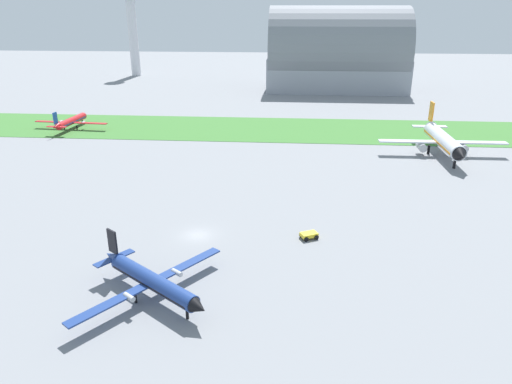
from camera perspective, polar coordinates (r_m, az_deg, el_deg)
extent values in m
plane|color=gray|center=(71.62, -7.02, -5.16)|extent=(600.00, 600.00, 0.00)
cube|color=#3D7533|center=(133.40, -1.51, 7.63)|extent=(360.00, 28.00, 0.08)
cylinder|color=red|center=(142.00, -21.30, 7.96)|extent=(2.89, 13.76, 1.90)
cone|color=black|center=(148.46, -19.89, 8.68)|extent=(1.99, 2.03, 1.86)
cone|color=red|center=(135.29, -22.93, 7.22)|extent=(1.90, 2.77, 1.71)
cube|color=#19479E|center=(142.03, -21.29, 7.91)|extent=(2.88, 13.01, 0.27)
cube|color=red|center=(144.40, -23.17, 7.77)|extent=(10.50, 2.09, 0.19)
cube|color=red|center=(139.24, -19.47, 7.81)|extent=(10.50, 2.09, 0.19)
cylinder|color=#B7BABF|center=(143.87, -22.42, 7.83)|extent=(0.72, 1.56, 0.61)
cylinder|color=#B7BABF|center=(140.58, -20.06, 7.86)|extent=(0.72, 1.56, 0.61)
cube|color=#19479E|center=(135.14, -22.99, 8.18)|extent=(0.35, 1.72, 3.04)
cube|color=red|center=(136.31, -23.33, 7.24)|extent=(2.73, 1.33, 0.15)
cube|color=red|center=(134.93, -22.36, 7.25)|extent=(2.73, 1.33, 0.15)
cylinder|color=black|center=(147.17, -20.15, 7.90)|extent=(0.34, 0.34, 1.33)
cylinder|color=black|center=(142.49, -22.06, 7.23)|extent=(0.34, 0.34, 1.33)
cylinder|color=black|center=(140.63, -20.73, 7.24)|extent=(0.34, 0.34, 1.33)
cylinder|color=silver|center=(115.48, 21.62, 5.81)|extent=(3.52, 21.41, 3.26)
cone|color=black|center=(104.66, 23.44, 4.03)|extent=(3.23, 3.01, 3.20)
cone|color=silver|center=(126.96, 20.06, 7.52)|extent=(2.99, 4.19, 2.94)
cube|color=orange|center=(115.54, 21.60, 5.69)|extent=(3.57, 20.22, 0.46)
cube|color=silver|center=(118.53, 24.79, 5.42)|extent=(14.27, 2.25, 0.33)
cube|color=silver|center=(114.21, 18.08, 5.81)|extent=(14.27, 2.25, 0.33)
cylinder|color=#B7BABF|center=(117.92, 23.54, 4.95)|extent=(1.84, 3.58, 1.80)
cylinder|color=#B7BABF|center=(115.17, 19.26, 5.18)|extent=(1.84, 3.58, 1.80)
cube|color=orange|center=(125.66, 20.34, 9.04)|extent=(0.42, 2.68, 4.75)
cube|color=silver|center=(127.02, 21.03, 7.36)|extent=(4.18, 1.83, 0.26)
cube|color=silver|center=(125.86, 19.21, 7.48)|extent=(4.18, 1.83, 0.26)
cylinder|color=black|center=(108.07, 22.75, 3.16)|extent=(0.59, 0.59, 2.08)
cylinder|color=black|center=(118.32, 22.43, 4.70)|extent=(0.59, 0.59, 2.08)
cylinder|color=black|center=(116.78, 20.04, 4.82)|extent=(0.59, 0.59, 2.08)
cylinder|color=navy|center=(56.83, -12.29, -10.45)|extent=(12.36, 9.83, 1.93)
cone|color=black|center=(51.70, -6.91, -13.61)|extent=(2.68, 2.67, 1.90)
cone|color=navy|center=(62.68, -16.86, -7.46)|extent=(3.21, 3.01, 1.74)
cube|color=black|center=(56.91, -12.27, -10.58)|extent=(11.76, 9.40, 0.27)
cube|color=navy|center=(60.04, -8.42, -8.68)|extent=(7.41, 9.37, 0.19)
cube|color=navy|center=(54.90, -17.01, -12.63)|extent=(7.41, 9.37, 0.19)
cylinder|color=#B7BABF|center=(58.64, -9.50, -9.54)|extent=(1.61, 1.42, 0.62)
cylinder|color=#B7BABF|center=(55.32, -15.01, -12.11)|extent=(1.61, 1.42, 0.62)
cube|color=black|center=(61.35, -16.89, -5.72)|extent=(1.54, 1.22, 3.10)
cube|color=navy|center=(63.03, -15.63, -7.20)|extent=(2.54, 2.87, 0.15)
cube|color=navy|center=(61.82, -17.71, -8.04)|extent=(2.54, 2.87, 0.15)
cylinder|color=black|center=(53.86, -8.27, -14.22)|extent=(0.35, 0.35, 1.35)
cylinder|color=black|center=(59.31, -11.25, -10.77)|extent=(0.35, 0.35, 1.35)
cylinder|color=black|center=(57.49, -14.30, -12.19)|extent=(0.35, 0.35, 1.35)
cube|color=yellow|center=(70.28, 6.38, -5.11)|extent=(2.82, 2.42, 0.55)
cylinder|color=black|center=(71.36, 6.69, -4.94)|extent=(0.74, 0.54, 0.70)
cylinder|color=black|center=(70.20, 7.27, -5.44)|extent=(0.74, 0.54, 0.70)
cylinder|color=black|center=(70.63, 5.49, -5.18)|extent=(0.74, 0.54, 0.70)
cylinder|color=black|center=(69.46, 6.05, -5.69)|extent=(0.74, 0.54, 0.70)
cube|color=#9399A3|center=(201.28, 9.53, 13.90)|extent=(54.77, 29.69, 12.83)
cylinder|color=gray|center=(200.31, 9.70, 16.56)|extent=(53.67, 32.66, 32.66)
cylinder|color=silver|center=(246.01, -14.54, 17.56)|extent=(4.40, 4.40, 35.83)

